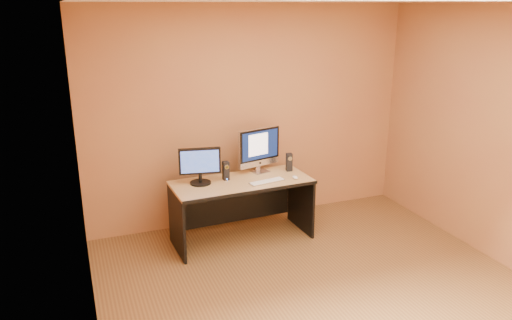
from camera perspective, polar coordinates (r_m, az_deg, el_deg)
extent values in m
plane|color=brown|center=(4.80, 8.15, -15.31)|extent=(4.00, 4.00, 0.00)
plane|color=white|center=(4.04, 9.79, 17.45)|extent=(4.00, 4.00, 0.00)
cube|color=silver|center=(5.48, 1.27, -2.47)|extent=(0.42, 0.18, 0.02)
ellipsoid|color=white|center=(5.60, 4.49, -1.98)|extent=(0.06, 0.10, 0.03)
cylinder|color=black|center=(5.90, 0.76, -1.04)|extent=(0.09, 0.20, 0.01)
cylinder|color=black|center=(5.86, -0.22, -1.16)|extent=(0.07, 0.16, 0.01)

